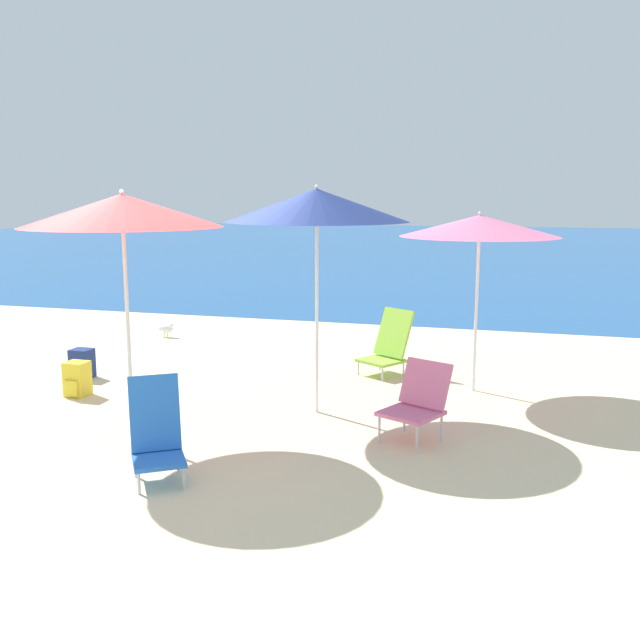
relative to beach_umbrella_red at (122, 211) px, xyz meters
The scene contains 11 objects.
ground_plane 2.16m from the beach_umbrella_red, 31.58° to the left, with size 60.00×60.00×0.00m, color beige.
sea_water 26.62m from the beach_umbrella_red, 89.70° to the left, with size 60.00×40.00×0.01m.
beach_umbrella_red is the anchor object (origin of this frame).
beach_umbrella_navy 1.94m from the beach_umbrella_red, 41.54° to the left, with size 1.90×1.90×2.39m.
beach_umbrella_pink 3.98m from the beach_umbrella_red, 41.12° to the left, with size 1.83×1.83×2.11m.
beach_chair_blue 2.06m from the beach_umbrella_red, 48.40° to the right, with size 0.61×0.63×0.84m.
beach_chair_lime 4.06m from the beach_umbrella_red, 59.22° to the left, with size 0.73×0.77×0.83m.
beach_chair_pink 3.23m from the beach_umbrella_red, 15.68° to the left, with size 0.69×0.73×0.74m.
backpack_yellow 2.64m from the beach_umbrella_red, 141.09° to the left, with size 0.25×0.26×0.40m.
backpack_navy 3.24m from the beach_umbrella_red, 134.64° to the left, with size 0.25×0.26×0.37m.
seagull 5.32m from the beach_umbrella_red, 114.57° to the left, with size 0.27×0.11×0.23m.
Camera 1 is at (3.39, -5.83, 2.30)m, focal length 40.00 mm.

